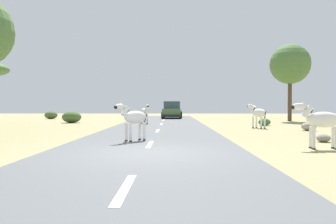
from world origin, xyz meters
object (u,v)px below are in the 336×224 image
at_px(tree_5, 290,64).
at_px(bush_0, 51,115).
at_px(zebra_3, 134,118).
at_px(bush_2, 264,122).
at_px(rock_2, 309,126).
at_px(zebra_1, 321,120).
at_px(rock_3, 323,138).
at_px(zebra_0, 145,112).
at_px(bush_1, 72,117).
at_px(zebra_2, 258,113).
at_px(car_0, 172,110).

xyz_separation_m(tree_5, bush_0, (-22.54, 4.58, -4.53)).
bearing_deg(zebra_3, bush_2, -83.70).
bearing_deg(zebra_3, rock_2, -103.55).
relative_size(zebra_1, rock_3, 3.12).
distance_m(zebra_0, bush_2, 8.53).
relative_size(zebra_1, tree_5, 0.25).
bearing_deg(bush_0, rock_3, -48.74).
bearing_deg(bush_1, zebra_2, -24.05).
height_order(rock_2, rock_3, rock_2).
relative_size(zebra_2, tree_5, 0.23).
bearing_deg(rock_3, zebra_0, 123.95).
bearing_deg(tree_5, rock_3, -105.50).
bearing_deg(zebra_3, bush_0, -18.43).
relative_size(zebra_0, car_0, 0.33).
relative_size(bush_1, rock_2, 1.85).
height_order(tree_5, bush_2, tree_5).
bearing_deg(zebra_2, car_0, 81.50).
height_order(zebra_0, rock_2, zebra_0).
xyz_separation_m(zebra_3, car_0, (1.46, 21.56, -0.08)).
bearing_deg(car_0, zebra_3, 88.77).
distance_m(zebra_1, rock_2, 8.06).
relative_size(zebra_1, car_0, 0.37).
relative_size(car_0, bush_1, 2.94).
xyz_separation_m(zebra_0, car_0, (2.03, 9.85, -0.08)).
xyz_separation_m(zebra_0, bush_2, (8.35, -1.64, -0.68)).
xyz_separation_m(zebra_2, rock_2, (2.32, -1.85, -0.69)).
height_order(zebra_0, rock_3, zebra_0).
bearing_deg(bush_1, rock_3, -44.11).
bearing_deg(zebra_1, tree_5, -12.45).
bearing_deg(zebra_3, zebra_1, -152.29).
bearing_deg(zebra_2, zebra_3, -160.24).
bearing_deg(zebra_2, bush_1, 127.05).
xyz_separation_m(bush_0, bush_2, (18.65, -10.69, -0.14)).
height_order(zebra_3, tree_5, tree_5).
xyz_separation_m(tree_5, bush_2, (-3.90, -6.11, -4.67)).
xyz_separation_m(car_0, rock_3, (5.76, -21.42, -0.70)).
bearing_deg(tree_5, zebra_0, -159.94).
relative_size(zebra_2, car_0, 0.35).
bearing_deg(bush_0, bush_2, -29.82).
distance_m(zebra_1, zebra_3, 6.49).
xyz_separation_m(zebra_1, car_0, (-4.77, 23.38, -0.07)).
bearing_deg(rock_2, zebra_0, 147.91).
xyz_separation_m(zebra_2, rock_3, (0.56, -7.43, -0.77)).
height_order(car_0, tree_5, tree_5).
bearing_deg(tree_5, rock_2, -104.40).
relative_size(zebra_2, zebra_3, 1.04).
bearing_deg(rock_2, tree_5, 75.60).
height_order(bush_2, rock_3, bush_2).
xyz_separation_m(bush_1, bush_2, (14.28, -3.37, -0.21)).
distance_m(rock_2, rock_3, 5.85).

